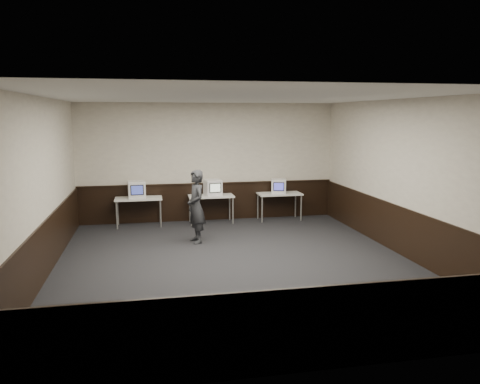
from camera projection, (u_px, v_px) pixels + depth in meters
name	position (u px, v px, depth m)	size (l,w,h in m)	color
floor	(236.00, 264.00, 9.14)	(8.00, 8.00, 0.00)	black
ceiling	(236.00, 97.00, 8.62)	(8.00, 8.00, 0.00)	white
back_wall	(209.00, 162.00, 12.75)	(7.00, 7.00, 0.00)	beige
front_wall	(306.00, 235.00, 5.01)	(7.00, 7.00, 0.00)	beige
left_wall	(41.00, 188.00, 8.20)	(8.00, 8.00, 0.00)	beige
right_wall	(404.00, 178.00, 9.55)	(8.00, 8.00, 0.00)	beige
wainscot_back	(209.00, 202.00, 12.91)	(6.98, 0.04, 1.00)	black
wainscot_front	(303.00, 330.00, 5.21)	(6.98, 0.04, 1.00)	black
wainscot_left	(46.00, 249.00, 8.39)	(0.04, 7.98, 1.00)	black
wainscot_right	(400.00, 230.00, 9.73)	(0.04, 7.98, 1.00)	black
wainscot_rail	(209.00, 183.00, 12.81)	(6.98, 0.06, 0.04)	black
desk_left	(139.00, 200.00, 12.15)	(1.20, 0.60, 0.75)	silver
desk_center	(211.00, 198.00, 12.51)	(1.20, 0.60, 0.75)	silver
desk_right	(279.00, 196.00, 12.88)	(1.20, 0.60, 0.75)	silver
emac_left	(137.00, 190.00, 12.09)	(0.47, 0.50, 0.44)	white
emac_center	(213.00, 187.00, 12.48)	(0.49, 0.51, 0.42)	white
emac_right	(279.00, 186.00, 12.81)	(0.48, 0.50, 0.39)	white
person	(196.00, 207.00, 10.55)	(0.60, 0.40, 1.66)	#27282C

